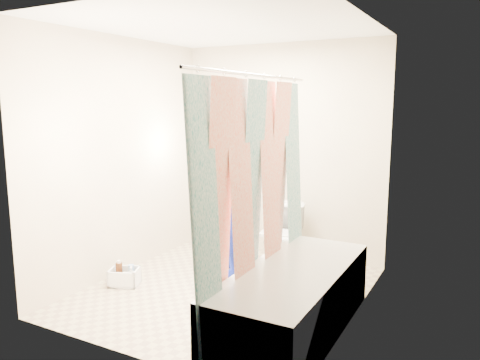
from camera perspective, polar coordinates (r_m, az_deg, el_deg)
The scene contains 14 objects.
floor at distance 4.52m, azimuth -1.84°, elevation -13.36°, with size 2.60×2.60×0.00m, color tan.
ceiling at distance 4.21m, azimuth -2.02°, elevation 18.31°, with size 2.40×2.60×0.02m, color white.
wall_back at distance 5.36m, azimuth 5.10°, elevation 3.52°, with size 2.40×0.02×2.40m, color beige.
wall_front at distance 3.16m, azimuth -13.86°, elevation -0.89°, with size 2.40×0.02×2.40m, color beige.
wall_left at distance 4.91m, azimuth -14.13°, elevation 2.73°, with size 0.02×2.60×2.40m, color beige.
wall_right at distance 3.75m, azimuth 14.14°, elevation 0.70°, with size 0.02×2.60×2.40m, color beige.
bathtub at distance 3.72m, azimuth 6.47°, elevation -14.13°, with size 0.70×1.75×0.50m.
curtain_rod at distance 3.55m, azimuth 1.92°, elevation 12.65°, with size 0.02×0.02×1.90m, color silver.
shower_curtain at distance 3.62m, azimuth 1.83°, elevation -2.22°, with size 0.06×1.75×1.80m, color white.
toilet at distance 5.01m, azimuth 5.15°, elevation -6.97°, with size 0.38×0.66×0.68m, color white.
tank_lid at distance 4.89m, azimuth 4.89°, elevation -6.66°, with size 0.41×0.18×0.03m, color white.
tank_internals at distance 5.10m, azimuth 5.21°, elevation -2.85°, with size 0.16×0.06×0.22m.
plumber at distance 4.74m, azimuth -1.61°, elevation -2.52°, with size 0.56×0.37×1.54m, color #0E1A95.
cleaning_caddy at distance 4.75m, azimuth -13.81°, elevation -11.48°, with size 0.34×0.31×0.21m.
Camera 1 is at (2.10, -3.60, 1.75)m, focal length 35.00 mm.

